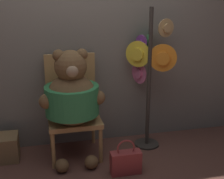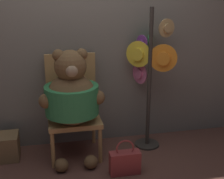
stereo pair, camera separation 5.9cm
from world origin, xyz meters
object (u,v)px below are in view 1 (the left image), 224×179
teddy_bear (72,97)px  hat_display_rack (149,68)px  handbag_on_ground (126,162)px  chair (73,105)px

teddy_bear → hat_display_rack: hat_display_rack is taller
hat_display_rack → handbag_on_ground: hat_display_rack is taller
teddy_bear → handbag_on_ground: size_ratio=3.27×
teddy_bear → chair: bearing=83.6°
hat_display_rack → handbag_on_ground: (-0.41, -0.57, -0.78)m
teddy_bear → hat_display_rack: bearing=11.4°
handbag_on_ground → teddy_bear: bearing=139.5°
hat_display_rack → chair: bearing=179.3°
chair → teddy_bear: 0.25m
chair → hat_display_rack: size_ratio=0.69×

